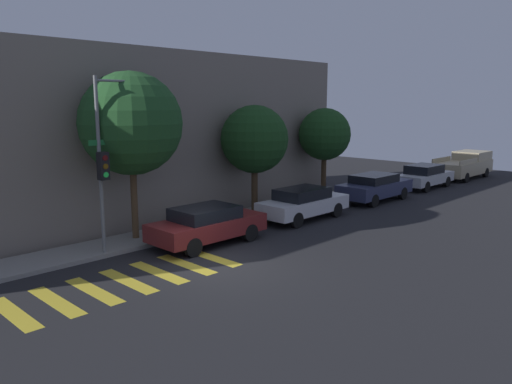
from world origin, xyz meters
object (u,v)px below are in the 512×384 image
object	(u,v)px
pickup_truck	(464,165)
tree_near_corner	(131,124)
traffic_light_pole	(109,146)
sedan_near_corner	(207,224)
sedan_far_end	(375,187)
sedan_middle	(303,203)
tree_far_end	(325,135)
sedan_tail_of_row	(425,176)
tree_midblock	(255,140)

from	to	relation	value
pickup_truck	tree_near_corner	bearing A→B (deg)	174.90
traffic_light_pole	sedan_near_corner	world-z (taller)	traffic_light_pole
sedan_far_end	tree_near_corner	bearing A→B (deg)	170.44
sedan_near_corner	sedan_middle	size ratio (longest dim) A/B	0.96
traffic_light_pole	tree_far_end	distance (m)	12.87
sedan_near_corner	tree_far_end	bearing A→B (deg)	12.50
sedan_far_end	tree_near_corner	distance (m)	13.61
sedan_middle	tree_near_corner	world-z (taller)	tree_near_corner
pickup_truck	tree_near_corner	world-z (taller)	tree_near_corner
sedan_middle	sedan_tail_of_row	bearing A→B (deg)	0.00
sedan_far_end	pickup_truck	bearing A→B (deg)	-0.00
sedan_middle	sedan_tail_of_row	world-z (taller)	sedan_tail_of_row
tree_far_end	pickup_truck	bearing A→B (deg)	-9.52
pickup_truck	tree_near_corner	size ratio (longest dim) A/B	0.89
sedan_far_end	tree_near_corner	size ratio (longest dim) A/B	0.76
tree_near_corner	tree_midblock	bearing A→B (deg)	0.00
sedan_middle	pickup_truck	xyz separation A→B (m)	(17.38, -0.00, 0.15)
traffic_light_pole	sedan_far_end	bearing A→B (deg)	-5.07
sedan_tail_of_row	tree_near_corner	bearing A→B (deg)	173.30
sedan_near_corner	tree_far_end	xyz separation A→B (m)	(9.84, 2.18, 2.69)
pickup_truck	sedan_middle	bearing A→B (deg)	180.00
sedan_far_end	tree_midblock	size ratio (longest dim) A/B	0.94
sedan_far_end	tree_far_end	size ratio (longest dim) A/B	0.97
traffic_light_pole	sedan_middle	distance (m)	9.05
sedan_tail_of_row	tree_far_end	size ratio (longest dim) A/B	0.92
sedan_tail_of_row	pickup_truck	xyz separation A→B (m)	(5.89, -0.00, 0.15)
sedan_middle	tree_near_corner	bearing A→B (deg)	162.87
sedan_near_corner	sedan_tail_of_row	distance (m)	16.97
sedan_middle	tree_near_corner	size ratio (longest dim) A/B	0.73
tree_midblock	tree_near_corner	bearing A→B (deg)	180.00
traffic_light_pole	tree_far_end	world-z (taller)	traffic_light_pole
sedan_near_corner	sedan_middle	bearing A→B (deg)	0.00
tree_far_end	sedan_tail_of_row	bearing A→B (deg)	-17.02
sedan_far_end	sedan_middle	bearing A→B (deg)	180.00
sedan_far_end	traffic_light_pole	bearing A→B (deg)	174.93
sedan_middle	tree_far_end	size ratio (longest dim) A/B	0.93
sedan_middle	sedan_far_end	size ratio (longest dim) A/B	0.96
pickup_truck	tree_far_end	distance (m)	13.44
tree_midblock	tree_far_end	distance (m)	5.19
tree_near_corner	tree_midblock	world-z (taller)	tree_near_corner
sedan_middle	tree_far_end	distance (m)	5.57
sedan_near_corner	sedan_far_end	world-z (taller)	sedan_far_end
sedan_near_corner	sedan_middle	xyz separation A→B (m)	(5.47, 0.00, 0.00)
sedan_middle	tree_near_corner	distance (m)	8.22
traffic_light_pole	sedan_near_corner	distance (m)	4.38
sedan_far_end	tree_near_corner	world-z (taller)	tree_near_corner
pickup_truck	sedan_near_corner	bearing A→B (deg)	180.00
sedan_tail_of_row	tree_near_corner	xyz separation A→B (m)	(-18.57, 2.18, 3.57)
traffic_light_pole	tree_far_end	xyz separation A→B (m)	(12.84, 0.91, -0.24)
sedan_far_end	tree_far_end	bearing A→B (deg)	124.70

